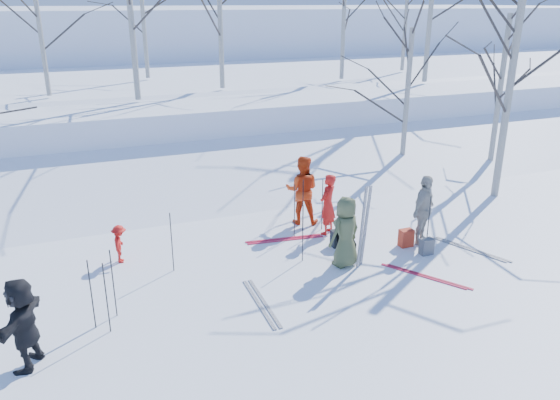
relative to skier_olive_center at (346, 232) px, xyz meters
name	(u,v)px	position (x,y,z in m)	size (l,w,h in m)	color
ground	(307,282)	(-1.09, -0.39, -0.79)	(120.00, 120.00, 0.00)	white
snow_ramp	(217,179)	(-1.09, 6.61, -0.64)	(70.00, 9.50, 1.40)	white
snow_plateau	(160,102)	(-1.09, 16.61, 0.21)	(70.00, 18.00, 2.20)	white
far_hill	(113,47)	(-1.09, 37.61, 1.21)	(90.00, 30.00, 6.00)	white
skier_olive_center	(346,232)	(0.00, 0.00, 0.00)	(0.77, 0.50, 1.59)	#475130
skier_red_north	(328,204)	(0.43, 1.73, -0.02)	(0.56, 0.37, 1.54)	red
skier_redor_behind	(302,190)	(0.12, 2.61, 0.11)	(0.88, 0.68, 1.80)	red
skier_red_seated	(120,244)	(-4.56, 1.98, -0.36)	(0.56, 0.32, 0.87)	red
skier_cream_east	(424,210)	(2.26, 0.34, 0.06)	(1.00, 0.42, 1.70)	beige
skier_grey_west	(23,324)	(-6.34, -1.28, -0.02)	(1.43, 0.45, 1.54)	black
dog	(345,240)	(0.39, 0.70, -0.56)	(0.25, 0.56, 0.47)	black
upright_ski_left	(362,228)	(0.24, -0.26, 0.16)	(0.07, 0.02, 1.90)	silver
upright_ski_right	(366,226)	(0.37, -0.21, 0.16)	(0.07, 0.02, 1.90)	silver
ski_pair_a	(261,303)	(-2.26, -0.87, -0.78)	(0.25, 1.90, 0.02)	silver
ski_pair_b	(425,276)	(1.34, -1.13, -0.78)	(1.18, 1.71, 0.02)	#BD1B37
ski_pair_c	(284,239)	(-0.72, 1.75, -0.78)	(1.91, 0.44, 0.02)	#BD1B37
ski_pair_d	(470,249)	(3.13, -0.39, -0.78)	(0.90, 1.84, 0.02)	silver
ski_pole_a	(107,298)	(-5.06, -0.77, -0.12)	(0.02, 0.02, 1.34)	black
ski_pole_b	(322,205)	(0.41, 1.99, -0.12)	(0.02, 0.02, 1.34)	black
ski_pole_c	(303,205)	(-0.05, 2.15, -0.12)	(0.02, 0.02, 1.34)	black
ski_pole_d	(91,295)	(-5.29, -0.55, -0.12)	(0.02, 0.02, 1.34)	black
ski_pole_e	(428,224)	(2.13, -0.03, -0.12)	(0.02, 0.02, 1.34)	black
ski_pole_f	(113,283)	(-4.89, -0.28, -0.12)	(0.02, 0.02, 1.34)	black
ski_pole_g	(303,233)	(-0.78, 0.53, -0.12)	(0.02, 0.02, 1.34)	black
ski_pole_h	(172,242)	(-3.56, 1.12, -0.12)	(0.02, 0.02, 1.34)	black
ski_pole_i	(419,215)	(2.25, 0.51, -0.12)	(0.02, 0.02, 1.34)	black
ski_pole_j	(294,211)	(-0.41, 1.86, -0.12)	(0.02, 0.02, 1.34)	black
backpack_red	(406,238)	(1.83, 0.34, -0.58)	(0.32, 0.22, 0.42)	#B2301B
backpack_grey	(427,246)	(2.01, -0.20, -0.60)	(0.30, 0.20, 0.38)	#525459
backpack_dark	(338,238)	(0.34, 0.94, -0.59)	(0.34, 0.24, 0.40)	black
birch_plateau_a	(129,0)	(-2.84, 10.35, 4.73)	(5.25, 5.25, 6.64)	silver
birch_plateau_c	(220,14)	(0.70, 11.89, 4.23)	(4.56, 4.56, 5.65)	silver
birch_plateau_d	(40,31)	(-5.78, 12.44, 3.70)	(3.82, 3.82, 4.59)	silver
birch_plateau_e	(406,16)	(10.74, 14.27, 3.99)	(4.21, 4.21, 5.16)	silver
birch_plateau_f	(344,19)	(6.43, 12.58, 3.95)	(4.16, 4.16, 5.08)	silver
birch_plateau_h	(143,15)	(-1.61, 16.10, 4.13)	(4.41, 4.41, 5.44)	silver
birch_edge_b	(511,75)	(6.35, 2.41, 2.76)	(5.57, 5.57, 7.10)	silver
birch_edge_c	(499,94)	(8.22, 4.73, 1.77)	(4.19, 4.19, 5.13)	silver
birch_edge_e	(407,102)	(5.21, 5.64, 1.56)	(3.90, 3.90, 4.71)	silver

